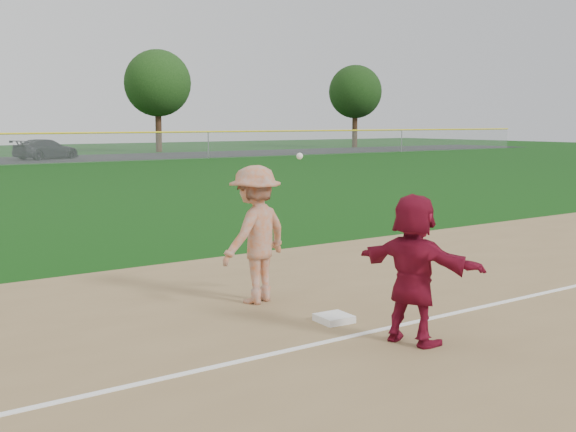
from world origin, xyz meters
TOP-DOWN VIEW (x-y plane):
  - ground at (0.00, 0.00)m, footprint 160.00×160.00m
  - foul_line at (0.00, -0.80)m, footprint 60.00×0.10m
  - first_base at (-0.37, -0.13)m, footprint 0.47×0.47m
  - base_runner at (-0.16, -1.43)m, footprint 0.97×1.84m
  - car_right at (9.75, 46.03)m, footprint 5.44×3.77m
  - first_base_play at (-0.65, 1.45)m, footprint 1.54×1.51m
  - tree_3 at (22.00, 52.80)m, footprint 6.00×6.00m
  - tree_4 at (44.00, 51.20)m, footprint 5.60×5.60m

SIDE VIEW (x-z plane):
  - ground at x=0.00m, z-range 0.00..0.00m
  - foul_line at x=0.00m, z-range 0.02..0.03m
  - first_base at x=-0.37m, z-range 0.02..0.12m
  - car_right at x=9.75m, z-range 0.01..1.47m
  - base_runner at x=-0.16m, z-range 0.02..1.91m
  - first_base_play at x=-0.65m, z-range -0.09..2.23m
  - tree_4 at x=44.00m, z-range 1.51..10.18m
  - tree_3 at x=22.00m, z-range 1.57..10.76m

